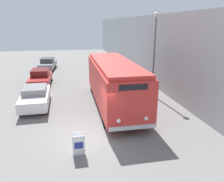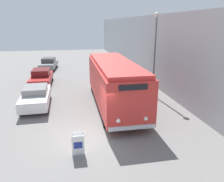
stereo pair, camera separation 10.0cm
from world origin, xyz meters
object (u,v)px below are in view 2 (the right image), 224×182
parked_car_mid (41,77)px  parked_car_far (49,64)px  vintage_bus (114,81)px  streetlamp (155,44)px  sign_board (78,145)px  parked_car_near (36,96)px

parked_car_mid → parked_car_far: 7.47m
vintage_bus → parked_car_far: vintage_bus is taller
vintage_bus → streetlamp: bearing=25.5°
vintage_bus → parked_car_far: (-5.77, 14.43, -1.07)m
vintage_bus → parked_car_far: bearing=111.8°
sign_board → streetlamp: (6.40, 7.56, 3.72)m
vintage_bus → parked_car_far: size_ratio=2.15×
vintage_bus → streetlamp: (3.59, 1.72, 2.41)m
streetlamp → parked_car_mid: size_ratio=1.44×
vintage_bus → parked_car_mid: bearing=129.9°
parked_car_near → parked_car_mid: 6.12m
parked_car_near → parked_car_mid: (-0.31, 6.11, -0.00)m
parked_car_near → parked_car_far: size_ratio=0.98×
streetlamp → parked_car_far: streetlamp is taller
streetlamp → sign_board: bearing=-130.2°
parked_car_mid → parked_car_far: parked_car_mid is taller
streetlamp → parked_car_far: (-9.37, 12.72, -3.48)m
sign_board → parked_car_near: 7.22m
parked_car_mid → parked_car_near: bearing=-86.2°
vintage_bus → sign_board: bearing=-115.6°
vintage_bus → parked_car_mid: size_ratio=2.12×
vintage_bus → parked_car_near: (-5.51, 0.85, -1.07)m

